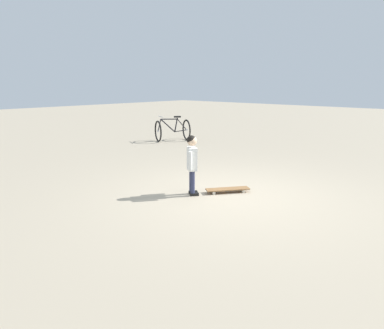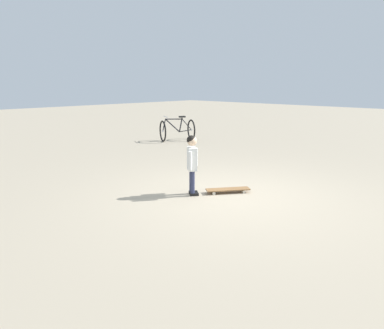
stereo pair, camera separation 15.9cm
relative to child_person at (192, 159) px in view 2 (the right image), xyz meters
name	(u,v)px [view 2 (the right image)]	position (x,y,z in m)	size (l,w,h in m)	color
ground_plane	(233,196)	(0.44, -0.57, -0.66)	(50.00, 50.00, 0.00)	tan
child_person	(192,159)	(0.00, 0.00, 0.00)	(0.37, 0.28, 1.06)	#2D3351
skateboard	(228,190)	(0.53, -0.39, -0.60)	(0.75, 0.62, 0.07)	olive
bicycle_near	(177,130)	(3.98, 4.50, -0.28)	(1.27, 1.11, 0.85)	black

